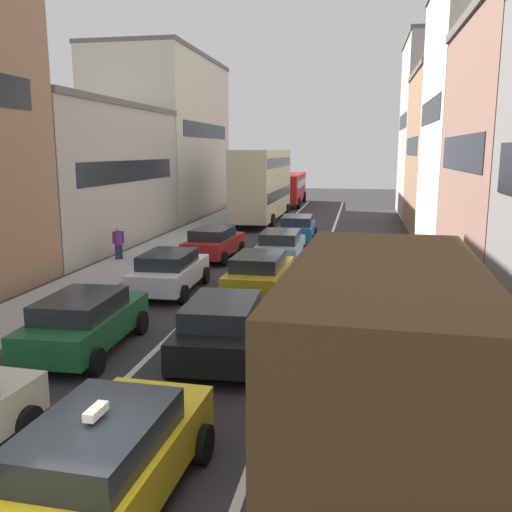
{
  "coord_description": "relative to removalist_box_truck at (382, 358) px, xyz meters",
  "views": [
    {
      "loc": [
        3.28,
        -5.51,
        5.0
      ],
      "look_at": [
        0.0,
        12.0,
        1.6
      ],
      "focal_mm": 38.68,
      "sensor_mm": 36.0,
      "label": 1
    }
  ],
  "objects": [
    {
      "name": "lane_stripe_left",
      "position": [
        -5.39,
        17.54,
        -1.97
      ],
      "size": [
        0.16,
        60.0,
        0.01
      ],
      "primitive_type": "cube",
      "color": "silver",
      "rests_on": "ground"
    },
    {
      "name": "sedan_centre_lane_fifth",
      "position": [
        -3.75,
        22.25,
        -1.18
      ],
      "size": [
        2.18,
        4.36,
        1.49
      ],
      "rotation": [
        0.0,
        0.0,
        1.61
      ],
      "color": "#194C8C",
      "rests_on": "ground"
    },
    {
      "name": "taxi_centre_lane_front",
      "position": [
        -3.75,
        -1.53,
        -1.18
      ],
      "size": [
        2.18,
        4.36,
        1.66
      ],
      "rotation": [
        0.0,
        0.0,
        1.54
      ],
      "color": "yellow",
      "rests_on": "ground"
    },
    {
      "name": "sedan_left_lane_third",
      "position": [
        -6.99,
        10.37,
        -1.18
      ],
      "size": [
        2.15,
        4.34,
        1.49
      ],
      "rotation": [
        0.0,
        0.0,
        1.6
      ],
      "color": "silver",
      "rests_on": "ground"
    },
    {
      "name": "hatchback_centre_lane_third",
      "position": [
        -3.76,
        10.58,
        -1.18
      ],
      "size": [
        2.12,
        4.33,
        1.49
      ],
      "rotation": [
        0.0,
        0.0,
        1.55
      ],
      "color": "#B29319",
      "rests_on": "ground"
    },
    {
      "name": "wagon_right_lane_far",
      "position": [
        -0.47,
        13.02,
        -1.18
      ],
      "size": [
        2.21,
        4.37,
        1.49
      ],
      "rotation": [
        0.0,
        0.0,
        1.53
      ],
      "color": "beige",
      "rests_on": "ground"
    },
    {
      "name": "wagon_left_lane_second",
      "position": [
        -7.11,
        4.31,
        -1.18
      ],
      "size": [
        2.19,
        4.36,
        1.49
      ],
      "rotation": [
        0.0,
        0.0,
        1.61
      ],
      "color": "#19592D",
      "rests_on": "ground"
    },
    {
      "name": "sedan_centre_lane_second",
      "position": [
        -3.57,
        4.53,
        -1.18
      ],
      "size": [
        2.21,
        4.37,
        1.49
      ],
      "rotation": [
        0.0,
        0.0,
        1.61
      ],
      "color": "black",
      "rests_on": "ground"
    },
    {
      "name": "sidewalk_left",
      "position": [
        -10.39,
        17.54,
        -1.9
      ],
      "size": [
        2.6,
        64.0,
        0.14
      ],
      "primitive_type": "cube",
      "color": "#A1A1A1",
      "rests_on": "ground"
    },
    {
      "name": "coupe_centre_lane_fourth",
      "position": [
        -3.81,
        16.22,
        -1.18
      ],
      "size": [
        2.08,
        4.31,
        1.49
      ],
      "rotation": [
        0.0,
        0.0,
        1.58
      ],
      "color": "#759EB7",
      "rests_on": "ground"
    },
    {
      "name": "sedan_right_lane_behind_truck",
      "position": [
        -0.43,
        6.78,
        -1.18
      ],
      "size": [
        2.23,
        4.38,
        1.49
      ],
      "rotation": [
        0.0,
        0.0,
        1.62
      ],
      "color": "gray",
      "rests_on": "ground"
    },
    {
      "name": "bus_far_queue_secondary",
      "position": [
        -6.98,
        43.37,
        -0.21
      ],
      "size": [
        3.01,
        10.56,
        2.9
      ],
      "rotation": [
        0.0,
        0.0,
        1.6
      ],
      "color": "#B21919",
      "rests_on": "ground"
    },
    {
      "name": "pedestrian_near_kerb",
      "position": [
        -11.11,
        15.15,
        -1.03
      ],
      "size": [
        0.46,
        0.35,
        1.66
      ],
      "rotation": [
        0.0,
        0.0,
        2.18
      ],
      "color": "#262D47",
      "rests_on": "ground"
    },
    {
      "name": "lane_stripe_right",
      "position": [
        -1.99,
        17.54,
        -1.97
      ],
      "size": [
        0.16,
        60.0,
        0.01
      ],
      "primitive_type": "cube",
      "color": "silver",
      "rests_on": "ground"
    },
    {
      "name": "building_row_left",
      "position": [
        -15.69,
        19.18,
        3.74
      ],
      "size": [
        7.2,
        43.9,
        12.99
      ],
      "rotation": [
        0.0,
        0.0,
        1.57
      ],
      "color": "#9E7556",
      "rests_on": "ground"
    },
    {
      "name": "sedan_left_lane_fourth",
      "position": [
        -7.04,
        16.65,
        -1.18
      ],
      "size": [
        2.25,
        4.39,
        1.49
      ],
      "rotation": [
        0.0,
        0.0,
        1.52
      ],
      "color": "#A51E1E",
      "rests_on": "ground"
    },
    {
      "name": "bus_mid_queue_primary",
      "position": [
        -7.14,
        30.34,
        0.86
      ],
      "size": [
        2.9,
        10.53,
        5.06
      ],
      "rotation": [
        0.0,
        0.0,
        1.56
      ],
      "color": "#BFB793",
      "rests_on": "ground"
    },
    {
      "name": "removalist_box_truck",
      "position": [
        0.0,
        0.0,
        0.0
      ],
      "size": [
        2.94,
        7.78,
        3.58
      ],
      "rotation": [
        0.0,
        0.0,
        1.53
      ],
      "color": "#A51E1E",
      "rests_on": "ground"
    },
    {
      "name": "building_row_right",
      "position": [
        6.2,
        21.18,
        3.6
      ],
      "size": [
        7.2,
        43.9,
        13.44
      ],
      "rotation": [
        0.0,
        0.0,
        -1.57
      ],
      "color": "#B2ADA3",
      "rests_on": "ground"
    }
  ]
}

